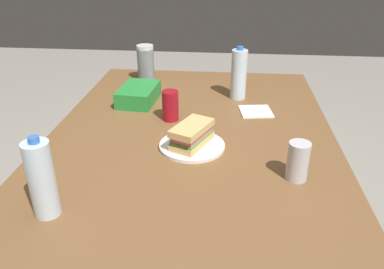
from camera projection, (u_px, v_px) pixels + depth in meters
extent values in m
cube|color=brown|center=(191.00, 140.00, 1.46)|extent=(1.58, 1.07, 0.04)
cylinder|color=brown|center=(126.00, 138.00, 2.30)|extent=(0.07, 0.07, 0.71)
cylinder|color=brown|center=(282.00, 145.00, 2.22)|extent=(0.07, 0.07, 0.71)
cylinder|color=white|center=(192.00, 146.00, 1.37)|extent=(0.23, 0.23, 0.01)
cube|color=#DBB26B|center=(192.00, 141.00, 1.36)|extent=(0.19, 0.15, 0.02)
cube|color=#599E3F|center=(192.00, 137.00, 1.36)|extent=(0.18, 0.15, 0.01)
cube|color=#C6727A|center=(192.00, 133.00, 1.35)|extent=(0.18, 0.14, 0.02)
cube|color=yellow|center=(192.00, 130.00, 1.34)|extent=(0.17, 0.13, 0.01)
cube|color=#DBB26B|center=(192.00, 128.00, 1.33)|extent=(0.19, 0.15, 0.02)
cylinder|color=maroon|center=(170.00, 106.00, 1.56)|extent=(0.07, 0.07, 0.12)
cube|color=#268C38|center=(139.00, 94.00, 1.74)|extent=(0.24, 0.17, 0.07)
cylinder|color=silver|center=(42.00, 180.00, 1.00)|extent=(0.07, 0.07, 0.21)
cylinder|color=blue|center=(34.00, 140.00, 0.95)|extent=(0.03, 0.03, 0.02)
cylinder|color=silver|center=(146.00, 72.00, 1.99)|extent=(0.08, 0.08, 0.09)
cylinder|color=silver|center=(146.00, 69.00, 1.98)|extent=(0.08, 0.08, 0.09)
cylinder|color=silver|center=(146.00, 65.00, 1.98)|extent=(0.08, 0.08, 0.09)
cylinder|color=silver|center=(146.00, 62.00, 1.97)|extent=(0.08, 0.08, 0.09)
cylinder|color=silver|center=(145.00, 58.00, 1.96)|extent=(0.08, 0.08, 0.09)
cylinder|color=silver|center=(145.00, 55.00, 1.95)|extent=(0.08, 0.08, 0.09)
cylinder|color=silver|center=(239.00, 75.00, 1.75)|extent=(0.07, 0.07, 0.22)
cylinder|color=blue|center=(240.00, 48.00, 1.70)|extent=(0.03, 0.03, 0.02)
cylinder|color=silver|center=(298.00, 161.00, 1.17)|extent=(0.07, 0.07, 0.12)
cube|color=white|center=(256.00, 111.00, 1.65)|extent=(0.15, 0.15, 0.01)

